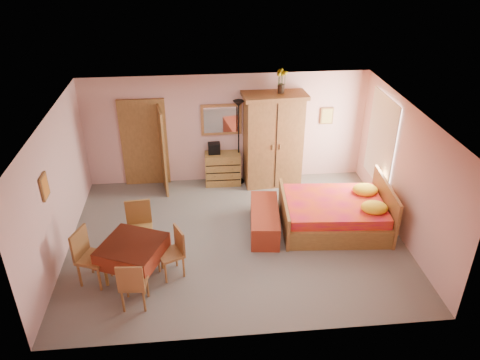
{
  "coord_description": "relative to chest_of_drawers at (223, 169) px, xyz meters",
  "views": [
    {
      "loc": [
        -0.67,
        -7.55,
        5.5
      ],
      "look_at": [
        0.1,
        0.3,
        1.15
      ],
      "focal_mm": 35.0,
      "sensor_mm": 36.0,
      "label": 1
    }
  ],
  "objects": [
    {
      "name": "doorway",
      "position": [
        -1.78,
        0.21,
        0.63
      ],
      "size": [
        1.06,
        0.12,
        2.15
      ],
      "primitive_type": "cube",
      "color": "#9E6B35",
      "rests_on": "floor"
    },
    {
      "name": "floor",
      "position": [
        0.12,
        -2.26,
        -0.39
      ],
      "size": [
        6.5,
        6.5,
        0.0
      ],
      "primitive_type": "plane",
      "color": "slate",
      "rests_on": "ground"
    },
    {
      "name": "wall_left",
      "position": [
        -3.13,
        -2.26,
        0.91
      ],
      "size": [
        0.1,
        5.0,
        2.6
      ],
      "primitive_type": "cube",
      "color": "#DFA7A1",
      "rests_on": "floor"
    },
    {
      "name": "sunflower_vase",
      "position": [
        1.3,
        -0.04,
        2.1
      ],
      "size": [
        0.22,
        0.22,
        0.54
      ],
      "primitive_type": "cube",
      "rotation": [
        0.0,
        0.0,
        0.01
      ],
      "color": "yellow",
      "rests_on": "wardrobe"
    },
    {
      "name": "wall_front",
      "position": [
        0.12,
        -4.76,
        0.91
      ],
      "size": [
        6.5,
        0.1,
        2.6
      ],
      "primitive_type": "cube",
      "color": "#DFA7A1",
      "rests_on": "floor"
    },
    {
      "name": "wardrobe",
      "position": [
        1.17,
        -0.07,
        0.72
      ],
      "size": [
        1.47,
        0.83,
        2.22
      ],
      "primitive_type": "cube",
      "rotation": [
        0.0,
        0.0,
        0.07
      ],
      "color": "#935E31",
      "rests_on": "floor"
    },
    {
      "name": "chair_east",
      "position": [
        -1.13,
        -3.23,
        0.06
      ],
      "size": [
        0.54,
        0.54,
        0.91
      ],
      "primitive_type": "cube",
      "rotation": [
        0.0,
        0.0,
        1.98
      ],
      "color": "#A26936",
      "rests_on": "floor"
    },
    {
      "name": "bed",
      "position": [
        2.12,
        -2.04,
        0.1
      ],
      "size": [
        2.25,
        1.83,
        0.99
      ],
      "primitive_type": "cube",
      "rotation": [
        0.0,
        0.0,
        -0.08
      ],
      "color": "#C6133C",
      "rests_on": "floor"
    },
    {
      "name": "wall_back",
      "position": [
        0.12,
        0.24,
        0.91
      ],
      "size": [
        6.5,
        0.1,
        2.6
      ],
      "primitive_type": "cube",
      "color": "#DFA7A1",
      "rests_on": "floor"
    },
    {
      "name": "floor_lamp",
      "position": [
        0.38,
        0.03,
        0.63
      ],
      "size": [
        0.29,
        0.29,
        2.05
      ],
      "primitive_type": "cube",
      "rotation": [
        0.0,
        0.0,
        0.13
      ],
      "color": "black",
      "rests_on": "floor"
    },
    {
      "name": "dining_table",
      "position": [
        -1.76,
        -3.22,
        -0.03
      ],
      "size": [
        1.29,
        1.29,
        0.72
      ],
      "primitive_type": "cube",
      "rotation": [
        0.0,
        0.0,
        -0.41
      ],
      "color": "maroon",
      "rests_on": "floor"
    },
    {
      "name": "chair_north",
      "position": [
        -1.71,
        -2.54,
        0.12
      ],
      "size": [
        0.51,
        0.51,
        1.03
      ],
      "primitive_type": "cube",
      "rotation": [
        0.0,
        0.0,
        3.23
      ],
      "color": "#A97C39",
      "rests_on": "floor"
    },
    {
      "name": "ceiling",
      "position": [
        0.12,
        -2.26,
        2.21
      ],
      "size": [
        6.5,
        6.5,
        0.0
      ],
      "primitive_type": "plane",
      "rotation": [
        3.14,
        0.0,
        0.0
      ],
      "color": "brown",
      "rests_on": "wall_back"
    },
    {
      "name": "bench",
      "position": [
        0.71,
        -2.04,
        -0.15
      ],
      "size": [
        0.71,
        1.53,
        0.49
      ],
      "primitive_type": "cube",
      "rotation": [
        0.0,
        0.0,
        -0.11
      ],
      "color": "maroon",
      "rests_on": "floor"
    },
    {
      "name": "picture_left",
      "position": [
        -3.1,
        -2.86,
        1.31
      ],
      "size": [
        0.04,
        0.32,
        0.42
      ],
      "primitive_type": "cube",
      "color": "orange",
      "rests_on": "wall_left"
    },
    {
      "name": "stereo",
      "position": [
        -0.19,
        0.04,
        0.52
      ],
      "size": [
        0.28,
        0.21,
        0.26
      ],
      "primitive_type": "cube",
      "rotation": [
        0.0,
        0.0,
        0.02
      ],
      "color": "black",
      "rests_on": "chest_of_drawers"
    },
    {
      "name": "chair_south",
      "position": [
        -1.68,
        -3.92,
        0.07
      ],
      "size": [
        0.45,
        0.45,
        0.92
      ],
      "primitive_type": "cube",
      "rotation": [
        0.0,
        0.0,
        -0.08
      ],
      "color": "brown",
      "rests_on": "floor"
    },
    {
      "name": "wall_right",
      "position": [
        3.37,
        -2.26,
        0.91
      ],
      "size": [
        0.1,
        5.0,
        2.6
      ],
      "primitive_type": "cube",
      "color": "#DFA7A1",
      "rests_on": "floor"
    },
    {
      "name": "picture_back",
      "position": [
        2.47,
        0.21,
        1.16
      ],
      "size": [
        0.3,
        0.04,
        0.4
      ],
      "primitive_type": "cube",
      "color": "#D8BF59",
      "rests_on": "wall_back"
    },
    {
      "name": "wall_mirror",
      "position": [
        0.0,
        0.21,
        1.16
      ],
      "size": [
        0.94,
        0.07,
        0.74
      ],
      "primitive_type": "cube",
      "rotation": [
        0.0,
        0.0,
        0.03
      ],
      "color": "white",
      "rests_on": "wall_back"
    },
    {
      "name": "chair_west",
      "position": [
        -2.43,
        -3.28,
        0.12
      ],
      "size": [
        0.6,
        0.6,
        1.02
      ],
      "primitive_type": "cube",
      "rotation": [
        0.0,
        0.0,
        -1.93
      ],
      "color": "#A96C39",
      "rests_on": "floor"
    },
    {
      "name": "window",
      "position": [
        3.33,
        -1.06,
        1.06
      ],
      "size": [
        0.08,
        1.4,
        1.95
      ],
      "primitive_type": "cube",
      "color": "white",
      "rests_on": "wall_right"
    },
    {
      "name": "chest_of_drawers",
      "position": [
        0.0,
        0.0,
        0.0
      ],
      "size": [
        0.84,
        0.43,
        0.78
      ],
      "primitive_type": "cube",
      "rotation": [
        0.0,
        0.0,
        -0.02
      ],
      "color": "olive",
      "rests_on": "floor"
    }
  ]
}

